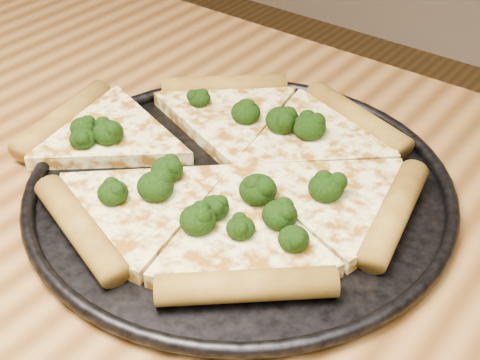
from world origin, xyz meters
The scene contains 4 objects.
dining_table centered at (0.00, 0.00, 0.66)m, with size 1.20×0.90×0.75m.
pizza_pan centered at (0.00, 0.12, 0.76)m, with size 0.41×0.41×0.02m.
pizza centered at (-0.02, 0.13, 0.77)m, with size 0.42×0.38×0.03m.
broccoli_florets centered at (-0.02, 0.11, 0.78)m, with size 0.30×0.23×0.03m.
Camera 1 is at (0.32, -0.30, 1.16)m, focal length 51.07 mm.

